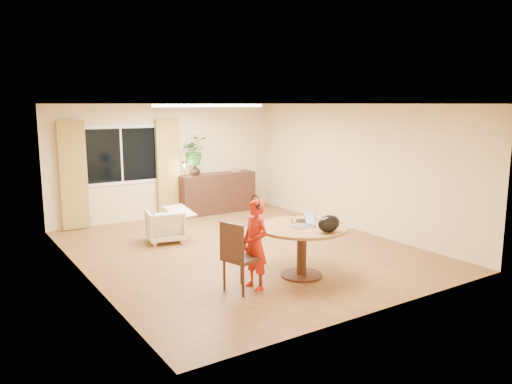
% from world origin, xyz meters
% --- Properties ---
extents(floor, '(6.50, 6.50, 0.00)m').
position_xyz_m(floor, '(0.00, 0.00, 0.00)').
color(floor, brown).
rests_on(floor, ground).
extents(ceiling, '(6.50, 6.50, 0.00)m').
position_xyz_m(ceiling, '(0.00, 0.00, 2.60)').
color(ceiling, white).
rests_on(ceiling, wall_back).
extents(wall_back, '(5.50, 0.00, 5.50)m').
position_xyz_m(wall_back, '(0.00, 3.25, 1.30)').
color(wall_back, beige).
rests_on(wall_back, floor).
extents(wall_left, '(0.00, 6.50, 6.50)m').
position_xyz_m(wall_left, '(-2.75, 0.00, 1.30)').
color(wall_left, beige).
rests_on(wall_left, floor).
extents(wall_right, '(0.00, 6.50, 6.50)m').
position_xyz_m(wall_right, '(2.75, 0.00, 1.30)').
color(wall_right, beige).
rests_on(wall_right, floor).
extents(window, '(1.70, 0.03, 1.30)m').
position_xyz_m(window, '(-1.10, 3.23, 1.50)').
color(window, white).
rests_on(window, wall_back).
extents(curtain_left, '(0.55, 0.08, 2.25)m').
position_xyz_m(curtain_left, '(-2.15, 3.15, 1.15)').
color(curtain_left, olive).
rests_on(curtain_left, wall_back).
extents(curtain_right, '(0.55, 0.08, 2.25)m').
position_xyz_m(curtain_right, '(-0.05, 3.15, 1.15)').
color(curtain_right, olive).
rests_on(curtain_right, wall_back).
extents(ceiling_panel, '(2.20, 0.35, 0.05)m').
position_xyz_m(ceiling_panel, '(0.00, 1.20, 2.57)').
color(ceiling_panel, white).
rests_on(ceiling_panel, ceiling).
extents(dining_table, '(1.38, 1.38, 0.79)m').
position_xyz_m(dining_table, '(0.02, -1.68, 0.62)').
color(dining_table, brown).
rests_on(dining_table, floor).
extents(dining_chair, '(0.59, 0.56, 1.01)m').
position_xyz_m(dining_chair, '(-1.05, -1.70, 0.51)').
color(dining_chair, black).
rests_on(dining_chair, floor).
extents(child, '(0.51, 0.37, 1.29)m').
position_xyz_m(child, '(-0.84, -1.72, 0.65)').
color(child, '#B82F0E').
rests_on(child, floor).
extents(laptop, '(0.35, 0.23, 0.23)m').
position_xyz_m(laptop, '(-0.02, -1.73, 0.90)').
color(laptop, '#B7B7BC').
rests_on(laptop, dining_table).
extents(tumbler, '(0.08, 0.08, 0.12)m').
position_xyz_m(tumbler, '(0.03, -1.45, 0.85)').
color(tumbler, white).
rests_on(tumbler, dining_table).
extents(wine_glass, '(0.08, 0.08, 0.21)m').
position_xyz_m(wine_glass, '(0.45, -1.47, 0.89)').
color(wine_glass, white).
rests_on(wine_glass, dining_table).
extents(pot_lid, '(0.29, 0.29, 0.04)m').
position_xyz_m(pot_lid, '(0.21, -1.43, 0.81)').
color(pot_lid, white).
rests_on(pot_lid, dining_table).
extents(handbag, '(0.42, 0.31, 0.25)m').
position_xyz_m(handbag, '(0.11, -2.18, 0.91)').
color(handbag, black).
rests_on(handbag, dining_table).
extents(armchair, '(0.79, 0.81, 0.62)m').
position_xyz_m(armchair, '(-0.95, 1.27, 0.31)').
color(armchair, beige).
rests_on(armchair, floor).
extents(throw, '(0.53, 0.62, 0.03)m').
position_xyz_m(throw, '(-0.66, 1.24, 0.64)').
color(throw, beige).
rests_on(throw, armchair).
extents(sideboard, '(1.91, 0.47, 0.96)m').
position_xyz_m(sideboard, '(1.13, 3.01, 0.48)').
color(sideboard, black).
rests_on(sideboard, floor).
extents(vase, '(0.24, 0.24, 0.25)m').
position_xyz_m(vase, '(0.56, 3.01, 1.08)').
color(vase, black).
rests_on(vase, sideboard).
extents(bouquet, '(0.72, 0.66, 0.66)m').
position_xyz_m(bouquet, '(0.55, 3.01, 1.53)').
color(bouquet, '#256427').
rests_on(bouquet, vase).
extents(book_stack, '(0.23, 0.20, 0.08)m').
position_xyz_m(book_stack, '(1.65, 3.01, 1.00)').
color(book_stack, '#93704B').
rests_on(book_stack, sideboard).
extents(desk_lamp, '(0.16, 0.16, 0.37)m').
position_xyz_m(desk_lamp, '(0.26, 2.96, 1.14)').
color(desk_lamp, black).
rests_on(desk_lamp, sideboard).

